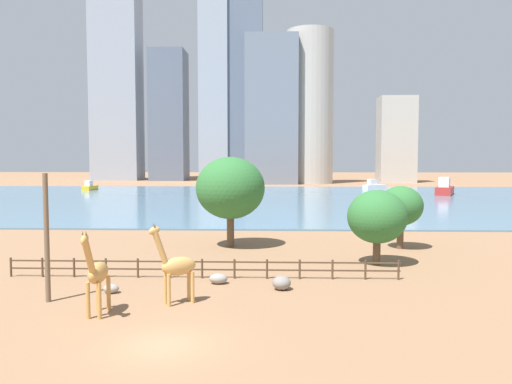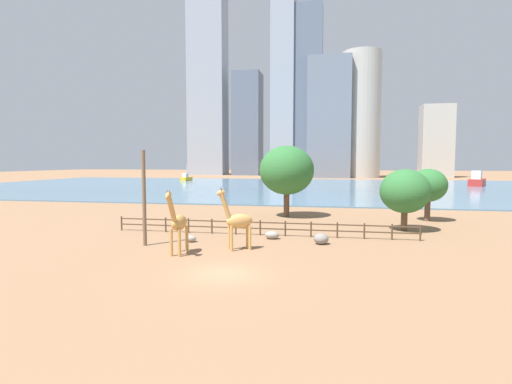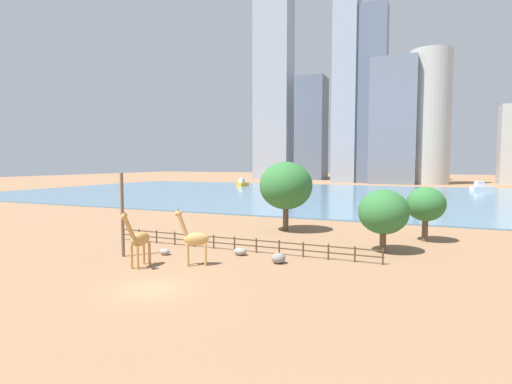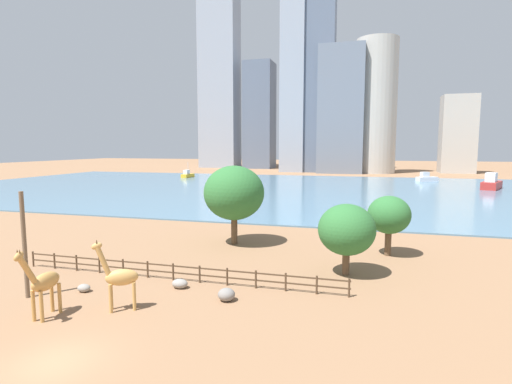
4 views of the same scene
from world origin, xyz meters
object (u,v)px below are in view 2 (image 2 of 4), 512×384
boulder_small (321,239)px  boat_ferry (477,181)px  boat_sailboat (414,179)px  tree_right_tall (428,186)px  boulder_near_fence (272,235)px  boulder_by_pole (191,239)px  tree_center_broad (287,170)px  giraffe_companion (238,221)px  tree_left_large (405,191)px  boat_tug (186,178)px  utility_pole (144,198)px  giraffe_tall (178,223)px

boulder_small → boat_ferry: (36.71, 79.41, 1.08)m
boat_sailboat → tree_right_tall: bearing=-128.1°
boulder_near_fence → boat_sailboat: 101.19m
boulder_near_fence → boat_ferry: 88.07m
boulder_by_pole → tree_center_broad: (5.75, 15.76, 5.05)m
giraffe_companion → boulder_small: bearing=177.1°
boulder_near_fence → tree_left_large: bearing=28.7°
boulder_small → boat_ferry: boat_ferry is taller
giraffe_companion → boat_tug: bearing=-98.6°
boat_sailboat → boat_ferry: bearing=-86.9°
boulder_near_fence → boat_tug: size_ratio=0.21×
boulder_by_pole → boulder_small: boulder_small is taller
utility_pole → boulder_small: 13.73m
utility_pole → tree_center_broad: bearing=63.9°
giraffe_companion → tree_right_tall: tree_right_tall is taller
utility_pole → boulder_by_pole: size_ratio=7.76×
boulder_near_fence → boat_ferry: size_ratio=0.13×
boulder_by_pole → boat_sailboat: boat_sailboat is taller
boulder_by_pole → boat_ferry: boat_ferry is taller
boulder_by_pole → boat_sailboat: (35.35, 99.31, 0.82)m
giraffe_companion → boat_tug: boat_tug is taller
boulder_by_pole → boat_ferry: 93.16m
tree_center_broad → giraffe_companion: bearing=-94.6°
utility_pole → tree_center_broad: (8.66, 17.65, 1.74)m
giraffe_companion → boat_sailboat: bearing=-138.5°
boulder_near_fence → tree_left_large: (11.26, 6.17, 3.28)m
boulder_by_pole → boat_tug: 100.52m
boat_ferry → boulder_small: bearing=179.6°
boulder_small → utility_pole: bearing=-167.0°
boulder_small → boat_ferry: 87.50m
boat_ferry → boat_tug: bearing=105.3°
boulder_small → boat_sailboat: bearing=75.6°
giraffe_companion → boulder_by_pole: giraffe_companion is taller
tree_left_large → boat_tug: bearing=122.1°
tree_right_tall → utility_pole: bearing=-143.9°
tree_left_large → boat_ferry: 77.74m
tree_left_large → boat_tug: tree_left_large is taller
boulder_near_fence → tree_center_broad: bearing=91.6°
boulder_small → tree_right_tall: (10.73, 14.32, 3.36)m
tree_left_large → boulder_small: bearing=-134.1°
boulder_by_pole → tree_center_broad: bearing=70.0°
utility_pole → boat_sailboat: (38.27, 101.20, -2.49)m
utility_pole → tree_right_tall: (23.76, 17.32, 0.20)m
boat_sailboat → boat_tug: size_ratio=1.12×
utility_pole → boulder_near_fence: bearing=25.6°
tree_left_large → boulder_near_fence: bearing=-151.3°
boat_tug → boulder_near_fence: bearing=-151.3°
tree_right_tall → boat_ferry: size_ratio=0.60×
giraffe_tall → tree_right_tall: tree_right_tall is taller
tree_left_large → boat_sailboat: bearing=78.8°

